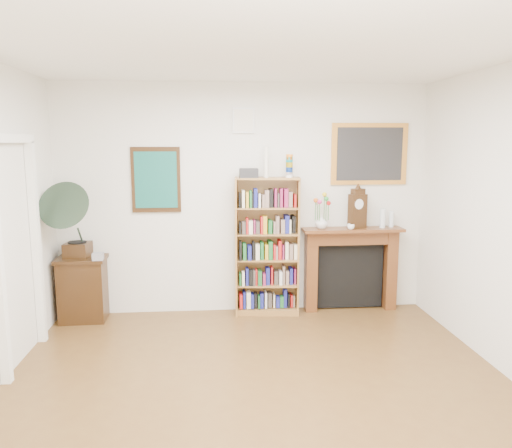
# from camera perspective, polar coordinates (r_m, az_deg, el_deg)

# --- Properties ---
(room) EXTENTS (4.51, 5.01, 2.81)m
(room) POSITION_cam_1_polar(r_m,az_deg,el_deg) (3.65, 1.02, -1.67)
(room) COLOR #57381A
(room) RESTS_ON ground
(door_casing) EXTENTS (0.08, 1.02, 2.17)m
(door_casing) POSITION_cam_1_polar(r_m,az_deg,el_deg) (5.17, -25.63, -0.87)
(door_casing) COLOR white
(door_casing) RESTS_ON left_wall
(teal_poster) EXTENTS (0.58, 0.04, 0.78)m
(teal_poster) POSITION_cam_1_polar(r_m,az_deg,el_deg) (6.09, -11.36, 4.97)
(teal_poster) COLOR black
(teal_poster) RESTS_ON back_wall
(small_picture) EXTENTS (0.26, 0.04, 0.30)m
(small_picture) POSITION_cam_1_polar(r_m,az_deg,el_deg) (6.06, -1.45, 11.75)
(small_picture) COLOR white
(small_picture) RESTS_ON back_wall
(gilt_painting) EXTENTS (0.95, 0.04, 0.75)m
(gilt_painting) POSITION_cam_1_polar(r_m,az_deg,el_deg) (6.34, 12.83, 7.80)
(gilt_painting) COLOR gold
(gilt_painting) RESTS_ON back_wall
(bookshelf) EXTENTS (0.80, 0.34, 1.93)m
(bookshelf) POSITION_cam_1_polar(r_m,az_deg,el_deg) (6.05, 1.31, -1.69)
(bookshelf) COLOR brown
(bookshelf) RESTS_ON floor
(side_cabinet) EXTENTS (0.57, 0.42, 0.76)m
(side_cabinet) POSITION_cam_1_polar(r_m,az_deg,el_deg) (6.28, -19.16, -7.03)
(side_cabinet) COLOR black
(side_cabinet) RESTS_ON floor
(fireplace) EXTENTS (1.25, 0.31, 1.05)m
(fireplace) POSITION_cam_1_polar(r_m,az_deg,el_deg) (6.38, 10.74, -4.27)
(fireplace) COLOR #452210
(fireplace) RESTS_ON floor
(gramophone) EXTENTS (0.60, 0.73, 0.90)m
(gramophone) POSITION_cam_1_polar(r_m,az_deg,el_deg) (5.99, -20.29, 0.88)
(gramophone) COLOR black
(gramophone) RESTS_ON side_cabinet
(cd_stack) EXTENTS (0.13, 0.13, 0.08)m
(cd_stack) POSITION_cam_1_polar(r_m,az_deg,el_deg) (5.98, -17.61, -3.56)
(cd_stack) COLOR #A9A8B4
(cd_stack) RESTS_ON side_cabinet
(mantel_clock) EXTENTS (0.24, 0.18, 0.49)m
(mantel_clock) POSITION_cam_1_polar(r_m,az_deg,el_deg) (6.21, 11.52, 1.66)
(mantel_clock) COLOR black
(mantel_clock) RESTS_ON fireplace
(flower_vase) EXTENTS (0.18, 0.18, 0.16)m
(flower_vase) POSITION_cam_1_polar(r_m,az_deg,el_deg) (6.13, 7.51, 0.20)
(flower_vase) COLOR silver
(flower_vase) RESTS_ON fireplace
(teacup) EXTENTS (0.10, 0.10, 0.07)m
(teacup) POSITION_cam_1_polar(r_m,az_deg,el_deg) (6.14, 10.78, -0.30)
(teacup) COLOR white
(teacup) RESTS_ON fireplace
(bottle_left) EXTENTS (0.07, 0.07, 0.24)m
(bottle_left) POSITION_cam_1_polar(r_m,az_deg,el_deg) (6.34, 14.27, 0.65)
(bottle_left) COLOR silver
(bottle_left) RESTS_ON fireplace
(bottle_right) EXTENTS (0.06, 0.06, 0.20)m
(bottle_right) POSITION_cam_1_polar(r_m,az_deg,el_deg) (6.42, 15.21, 0.55)
(bottle_right) COLOR silver
(bottle_right) RESTS_ON fireplace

